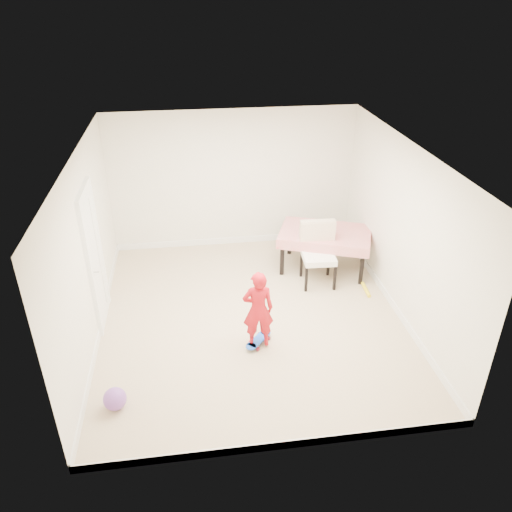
{
  "coord_description": "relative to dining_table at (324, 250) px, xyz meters",
  "views": [
    {
      "loc": [
        -0.81,
        -6.19,
        4.53
      ],
      "look_at": [
        0.1,
        0.2,
        0.95
      ],
      "focal_mm": 35.0,
      "sensor_mm": 36.0,
      "label": 1
    }
  ],
  "objects": [
    {
      "name": "door",
      "position": [
        -3.69,
        -1.01,
        0.66
      ],
      "size": [
        0.11,
        0.94,
        2.11
      ],
      "primitive_type": "cube",
      "color": "white",
      "rests_on": "ground"
    },
    {
      "name": "skateboard",
      "position": [
        -1.46,
        -1.95,
        -0.32
      ],
      "size": [
        0.49,
        0.52,
        0.08
      ],
      "primitive_type": null,
      "rotation": [
        0.0,
        0.0,
        0.85
      ],
      "color": "blue",
      "rests_on": "ground"
    },
    {
      "name": "baseboard_right",
      "position": [
        0.77,
        -1.31,
        -0.3
      ],
      "size": [
        0.02,
        5.0,
        0.12
      ],
      "primitive_type": "cube",
      "color": "white",
      "rests_on": "ground"
    },
    {
      "name": "baseboard_left",
      "position": [
        -3.71,
        -1.31,
        -0.3
      ],
      "size": [
        0.02,
        5.0,
        0.12
      ],
      "primitive_type": "cube",
      "color": "white",
      "rests_on": "ground"
    },
    {
      "name": "ceiling",
      "position": [
        -1.47,
        -1.31,
        2.22
      ],
      "size": [
        4.5,
        5.0,
        0.04
      ],
      "primitive_type": "cube",
      "color": "white",
      "rests_on": "wall_back"
    },
    {
      "name": "baseboard_front",
      "position": [
        -1.47,
        -3.8,
        -0.3
      ],
      "size": [
        4.5,
        0.02,
        0.12
      ],
      "primitive_type": "cube",
      "color": "white",
      "rests_on": "ground"
    },
    {
      "name": "wall_front",
      "position": [
        -1.47,
        -3.79,
        0.94
      ],
      "size": [
        4.5,
        0.04,
        2.6
      ],
      "primitive_type": "cube",
      "color": "silver",
      "rests_on": "ground"
    },
    {
      "name": "dining_table",
      "position": [
        0.0,
        0.0,
        0.0
      ],
      "size": [
        1.79,
        1.46,
        0.72
      ],
      "primitive_type": null,
      "rotation": [
        0.0,
        0.0,
        -0.37
      ],
      "color": "#AB090F",
      "rests_on": "ground"
    },
    {
      "name": "wall_right",
      "position": [
        0.76,
        -1.31,
        0.94
      ],
      "size": [
        0.04,
        5.0,
        2.6
      ],
      "primitive_type": "cube",
      "color": "silver",
      "rests_on": "ground"
    },
    {
      "name": "ground",
      "position": [
        -1.47,
        -1.31,
        -0.36
      ],
      "size": [
        5.0,
        5.0,
        0.0
      ],
      "primitive_type": "plane",
      "color": "tan",
      "rests_on": "ground"
    },
    {
      "name": "foam_toy",
      "position": [
        0.51,
        -0.86,
        -0.33
      ],
      "size": [
        0.08,
        0.4,
        0.06
      ],
      "primitive_type": "cylinder",
      "rotation": [
        1.57,
        0.0,
        -0.06
      ],
      "color": "yellow",
      "rests_on": "ground"
    },
    {
      "name": "wall_left",
      "position": [
        -3.7,
        -1.31,
        0.94
      ],
      "size": [
        0.04,
        5.0,
        2.6
      ],
      "primitive_type": "cube",
      "color": "silver",
      "rests_on": "ground"
    },
    {
      "name": "dining_chair",
      "position": [
        -0.23,
        -0.49,
        0.17
      ],
      "size": [
        0.61,
        0.69,
        1.07
      ],
      "primitive_type": null,
      "rotation": [
        0.0,
        0.0,
        -0.05
      ],
      "color": "beige",
      "rests_on": "ground"
    },
    {
      "name": "wall_back",
      "position": [
        -1.47,
        1.17,
        0.94
      ],
      "size": [
        4.5,
        0.04,
        2.6
      ],
      "primitive_type": "cube",
      "color": "silver",
      "rests_on": "ground"
    },
    {
      "name": "child",
      "position": [
        -1.47,
        -2.0,
        0.22
      ],
      "size": [
        0.43,
        0.29,
        1.17
      ],
      "primitive_type": "imported",
      "rotation": [
        0.0,
        0.0,
        3.11
      ],
      "color": "red",
      "rests_on": "ground"
    },
    {
      "name": "balloon",
      "position": [
        -3.34,
        -2.92,
        -0.22
      ],
      "size": [
        0.28,
        0.28,
        0.28
      ],
      "primitive_type": "sphere",
      "color": "purple",
      "rests_on": "ground"
    },
    {
      "name": "baseboard_back",
      "position": [
        -1.47,
        1.18,
        -0.3
      ],
      "size": [
        4.5,
        0.02,
        0.12
      ],
      "primitive_type": "cube",
      "color": "white",
      "rests_on": "ground"
    }
  ]
}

